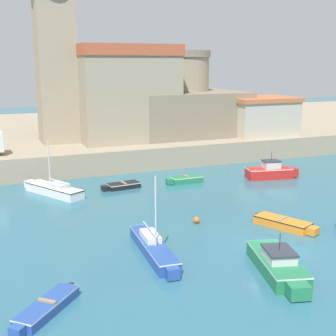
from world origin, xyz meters
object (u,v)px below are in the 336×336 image
at_px(church, 108,86).
at_px(fortress, 181,105).
at_px(sailboat_white_7, 53,189).
at_px(motorboat_red_5, 271,172).
at_px(harbor_shed_far_end, 259,116).
at_px(sailboat_blue_8, 154,247).
at_px(dinghy_green_6, 185,179).
at_px(dinghy_orange_3, 284,223).
at_px(motorboat_green_4, 278,264).
at_px(dinghy_blue_2, 46,307).
at_px(mooring_buoy, 196,220).
at_px(dinghy_black_0, 122,185).

xyz_separation_m(church, fortress, (9.05, -0.66, -2.44)).
bearing_deg(sailboat_white_7, fortress, 37.87).
distance_m(motorboat_red_5, harbor_shed_far_end, 13.29).
height_order(sailboat_blue_8, church, church).
bearing_deg(sailboat_blue_8, dinghy_green_6, 58.93).
height_order(sailboat_white_7, harbor_shed_far_end, harbor_shed_far_end).
xyz_separation_m(dinghy_orange_3, harbor_shed_far_end, (13.12, 23.17, 4.30)).
bearing_deg(motorboat_red_5, dinghy_green_6, 169.55).
bearing_deg(sailboat_white_7, motorboat_green_4, -67.07).
relative_size(dinghy_blue_2, sailboat_white_7, 0.55).
height_order(dinghy_orange_3, sailboat_white_7, sailboat_white_7).
bearing_deg(church, motorboat_green_4, -91.10).
distance_m(motorboat_green_4, harbor_shed_far_end, 34.12).
relative_size(dinghy_orange_3, motorboat_red_5, 0.86).
distance_m(mooring_buoy, fortress, 27.80).
relative_size(dinghy_black_0, dinghy_blue_2, 0.99).
bearing_deg(sailboat_blue_8, dinghy_orange_3, 4.92).
distance_m(dinghy_green_6, fortress, 17.00).
bearing_deg(dinghy_black_0, motorboat_green_4, -82.70).
height_order(dinghy_orange_3, sailboat_blue_8, sailboat_blue_8).
bearing_deg(sailboat_white_7, dinghy_orange_3, -47.52).
relative_size(motorboat_green_4, harbor_shed_far_end, 0.74).
xyz_separation_m(dinghy_green_6, church, (-2.82, 15.52, 7.83)).
distance_m(dinghy_blue_2, sailboat_white_7, 19.62).
height_order(motorboat_green_4, motorboat_red_5, motorboat_red_5).
bearing_deg(dinghy_orange_3, sailboat_blue_8, -175.08).
distance_m(dinghy_green_6, mooring_buoy, 11.13).
xyz_separation_m(dinghy_orange_3, sailboat_blue_8, (-9.74, -0.84, 0.13)).
distance_m(dinghy_orange_3, sailboat_white_7, 19.29).
bearing_deg(dinghy_blue_2, sailboat_white_7, 79.85).
bearing_deg(church, sailboat_white_7, -121.62).
bearing_deg(mooring_buoy, motorboat_red_5, 35.90).
relative_size(church, fortress, 1.31).
xyz_separation_m(sailboat_white_7, church, (9.09, 14.77, 7.69)).
relative_size(motorboat_green_4, sailboat_white_7, 0.94).
bearing_deg(motorboat_red_5, sailboat_white_7, 173.57).
distance_m(dinghy_blue_2, sailboat_blue_8, 7.97).
height_order(dinghy_blue_2, motorboat_red_5, motorboat_red_5).
xyz_separation_m(church, harbor_shed_far_end, (17.05, -5.83, -3.55)).
distance_m(dinghy_black_0, harbor_shed_far_end, 22.68).
bearing_deg(church, motorboat_red_5, -56.89).
distance_m(motorboat_red_5, sailboat_white_7, 20.34).
relative_size(sailboat_blue_8, harbor_shed_far_end, 0.85).
height_order(motorboat_red_5, sailboat_blue_8, sailboat_blue_8).
relative_size(dinghy_blue_2, motorboat_green_4, 0.59).
bearing_deg(church, dinghy_blue_2, -110.22).
relative_size(dinghy_orange_3, mooring_buoy, 9.84).
distance_m(sailboat_blue_8, fortress, 33.17).
height_order(motorboat_green_4, sailboat_white_7, sailboat_white_7).
distance_m(dinghy_orange_3, motorboat_green_4, 7.33).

